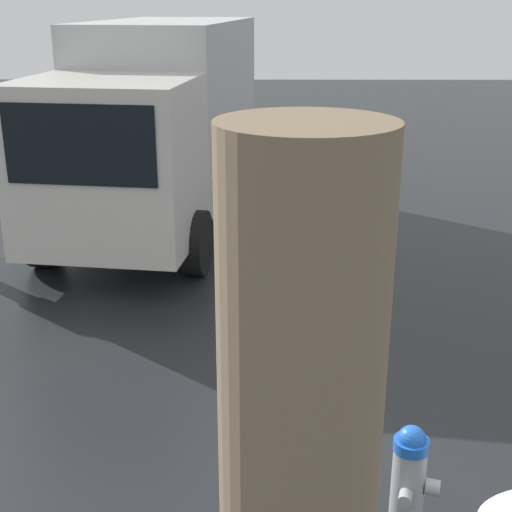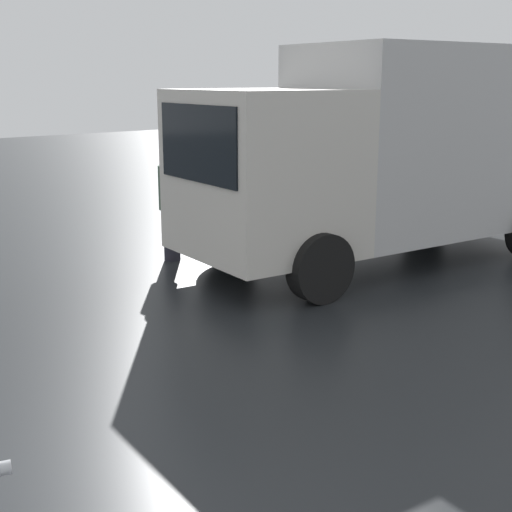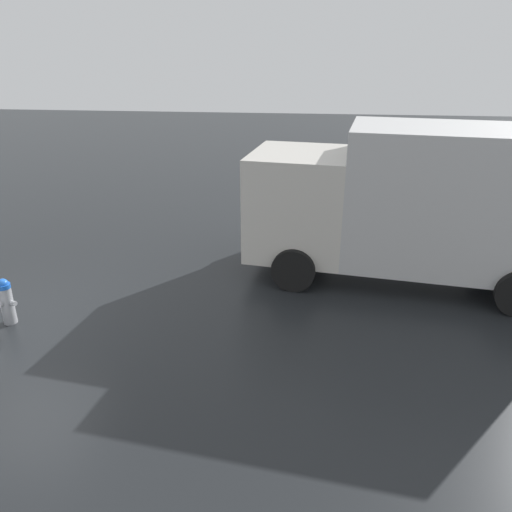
# 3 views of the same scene
# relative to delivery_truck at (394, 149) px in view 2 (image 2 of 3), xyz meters

# --- Properties ---
(delivery_truck) EXTENTS (6.71, 3.17, 3.24)m
(delivery_truck) POSITION_rel_delivery_truck_xyz_m (0.00, 0.00, 0.00)
(delivery_truck) COLOR beige
(delivery_truck) RESTS_ON ground_plane
(pedestrian) EXTENTS (0.37, 0.37, 1.70)m
(pedestrian) POSITION_rel_delivery_truck_xyz_m (-2.55, 2.25, -0.81)
(pedestrian) COLOR #23232D
(pedestrian) RESTS_ON ground_plane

